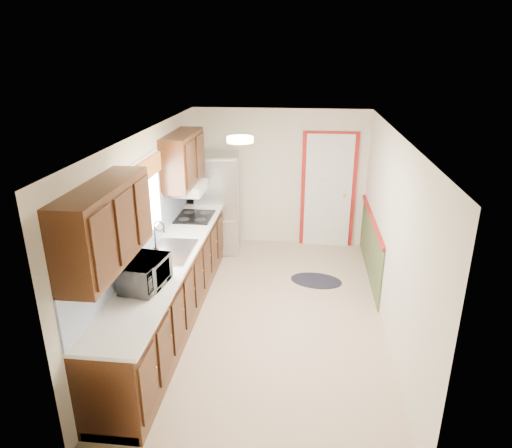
# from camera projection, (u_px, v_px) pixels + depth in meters

# --- Properties ---
(room_shell) EXTENTS (3.20, 5.20, 2.52)m
(room_shell) POSITION_uv_depth(u_px,v_px,m) (267.00, 231.00, 5.66)
(room_shell) COLOR #C7AB8C
(room_shell) RESTS_ON ground
(kitchen_run) EXTENTS (0.63, 4.00, 2.20)m
(kitchen_run) POSITION_uv_depth(u_px,v_px,m) (166.00, 264.00, 5.65)
(kitchen_run) COLOR #361A0C
(kitchen_run) RESTS_ON ground
(back_wall_trim) EXTENTS (1.12, 2.30, 2.08)m
(back_wall_trim) POSITION_uv_depth(u_px,v_px,m) (337.00, 202.00, 7.72)
(back_wall_trim) COLOR maroon
(back_wall_trim) RESTS_ON ground
(ceiling_fixture) EXTENTS (0.30, 0.30, 0.06)m
(ceiling_fixture) POSITION_uv_depth(u_px,v_px,m) (240.00, 140.00, 5.09)
(ceiling_fixture) COLOR #FFD88C
(ceiling_fixture) RESTS_ON room_shell
(microwave) EXTENTS (0.38, 0.59, 0.38)m
(microwave) POSITION_uv_depth(u_px,v_px,m) (145.00, 271.00, 4.78)
(microwave) COLOR white
(microwave) RESTS_ON kitchen_run
(refrigerator) EXTENTS (0.77, 0.75, 1.71)m
(refrigerator) POSITION_uv_depth(u_px,v_px,m) (218.00, 203.00, 7.79)
(refrigerator) COLOR #B7B7BC
(refrigerator) RESTS_ON ground
(rug) EXTENTS (0.85, 0.62, 0.01)m
(rug) POSITION_uv_depth(u_px,v_px,m) (316.00, 281.00, 6.96)
(rug) COLOR black
(rug) RESTS_ON ground
(cooktop) EXTENTS (0.52, 0.63, 0.02)m
(cooktop) POSITION_uv_depth(u_px,v_px,m) (195.00, 217.00, 6.87)
(cooktop) COLOR black
(cooktop) RESTS_ON kitchen_run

